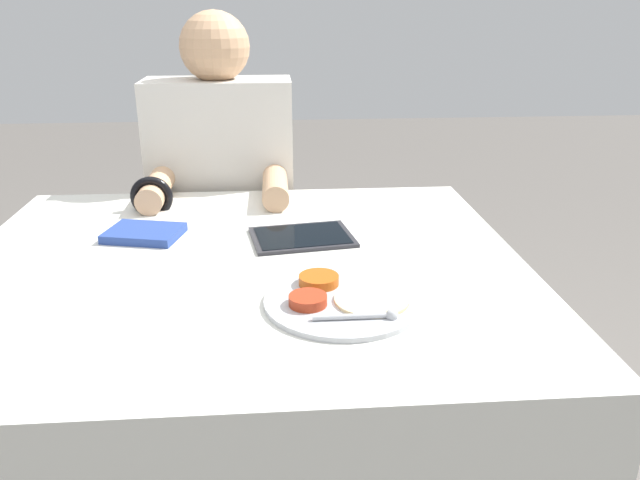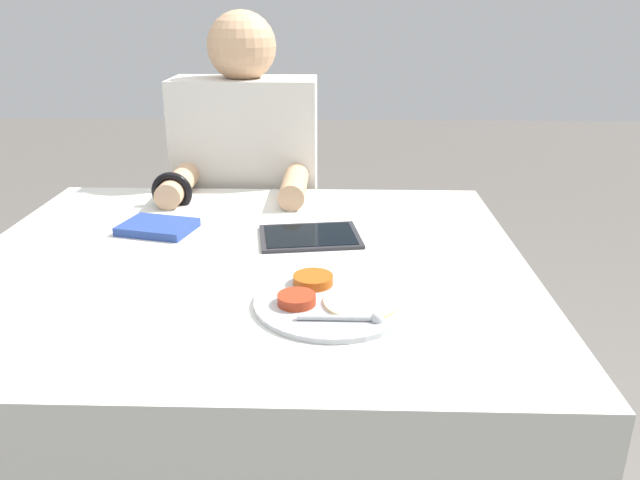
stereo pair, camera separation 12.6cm
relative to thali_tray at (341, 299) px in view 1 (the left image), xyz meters
name	(u,v)px [view 1 (the left image)]	position (x,y,z in m)	size (l,w,h in m)	color
dining_table	(249,413)	(-0.19, 0.21, -0.39)	(1.19, 1.04, 0.77)	silver
thali_tray	(341,299)	(0.00, 0.00, 0.00)	(0.29, 0.29, 0.03)	#B7BABF
red_notebook	(144,234)	(-0.42, 0.37, 0.00)	(0.19, 0.16, 0.02)	silver
tablet_device	(302,237)	(-0.05, 0.33, 0.00)	(0.25, 0.20, 0.01)	#28282D
person_diner	(225,234)	(-0.27, 0.86, -0.18)	(0.43, 0.45, 1.26)	black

